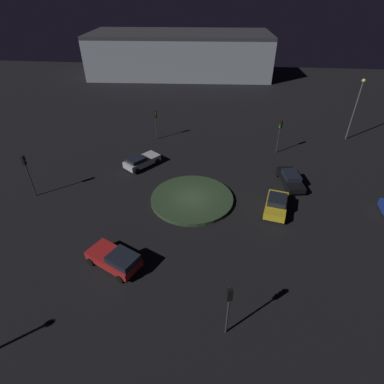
% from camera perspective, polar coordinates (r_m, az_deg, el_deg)
% --- Properties ---
extents(ground_plane, '(115.80, 115.80, 0.00)m').
position_cam_1_polar(ground_plane, '(30.05, -0.00, -1.49)').
color(ground_plane, black).
extents(roundabout_island, '(8.07, 8.07, 0.34)m').
position_cam_1_polar(roundabout_island, '(29.95, -0.00, -1.23)').
color(roundabout_island, '#2D4228').
rests_on(roundabout_island, ground_plane).
extents(car_red, '(3.57, 4.56, 1.51)m').
position_cam_1_polar(car_red, '(23.87, -14.05, -12.04)').
color(car_red, red).
rests_on(car_red, ground_plane).
extents(car_black, '(4.77, 2.52, 1.37)m').
position_cam_1_polar(car_black, '(33.56, 17.93, 2.38)').
color(car_black, black).
rests_on(car_black, ground_plane).
extents(car_silver, '(4.40, 3.96, 1.43)m').
position_cam_1_polar(car_silver, '(35.60, -9.48, 5.73)').
color(car_silver, silver).
rests_on(car_silver, ground_plane).
extents(car_yellow, '(4.35, 2.83, 1.49)m').
position_cam_1_polar(car_yellow, '(29.26, 15.49, -2.23)').
color(car_yellow, gold).
rests_on(car_yellow, ground_plane).
extents(traffic_light_east, '(0.38, 0.35, 4.10)m').
position_cam_1_polar(traffic_light_east, '(18.33, 6.88, -19.79)').
color(traffic_light_east, '#2D2D2D').
rests_on(traffic_light_east, ground_plane).
extents(traffic_light_northwest, '(0.39, 0.38, 4.17)m').
position_cam_1_polar(traffic_light_northwest, '(38.77, 16.06, 10.98)').
color(traffic_light_northwest, '#2D2D2D').
rests_on(traffic_light_northwest, ground_plane).
extents(traffic_light_south, '(0.31, 0.36, 4.46)m').
position_cam_1_polar(traffic_light_south, '(32.88, -28.47, 3.89)').
color(traffic_light_south, '#2D2D2D').
rests_on(traffic_light_south, ground_plane).
extents(traffic_light_southwest, '(0.39, 0.36, 3.94)m').
position_cam_1_polar(traffic_light_southwest, '(41.39, -6.75, 13.37)').
color(traffic_light_southwest, '#2D2D2D').
rests_on(traffic_light_southwest, ground_plane).
extents(streetlamp_northwest, '(0.46, 0.46, 7.96)m').
position_cam_1_polar(streetlamp_northwest, '(45.46, 28.39, 14.35)').
color(streetlamp_northwest, '#4C4C51').
rests_on(streetlamp_northwest, ground_plane).
extents(store_building, '(17.40, 39.49, 8.73)m').
position_cam_1_polar(store_building, '(74.14, -2.23, 24.37)').
color(store_building, '#8C939E').
rests_on(store_building, ground_plane).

